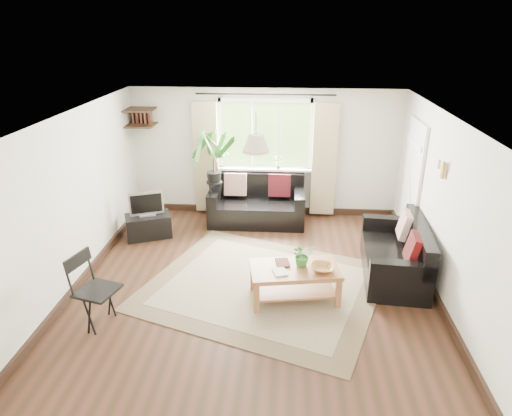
# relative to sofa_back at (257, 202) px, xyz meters

# --- Properties ---
(floor) EXTENTS (5.50, 5.50, 0.00)m
(floor) POSITION_rel_sofa_back_xyz_m (0.12, -2.25, -0.41)
(floor) COLOR black
(floor) RESTS_ON ground
(ceiling) EXTENTS (5.50, 5.50, 0.00)m
(ceiling) POSITION_rel_sofa_back_xyz_m (0.12, -2.25, 1.99)
(ceiling) COLOR white
(ceiling) RESTS_ON floor
(wall_back) EXTENTS (5.00, 0.02, 2.40)m
(wall_back) POSITION_rel_sofa_back_xyz_m (0.12, 0.50, 0.79)
(wall_back) COLOR silver
(wall_back) RESTS_ON floor
(wall_front) EXTENTS (5.00, 0.02, 2.40)m
(wall_front) POSITION_rel_sofa_back_xyz_m (0.12, -5.00, 0.79)
(wall_front) COLOR silver
(wall_front) RESTS_ON floor
(wall_left) EXTENTS (0.02, 5.50, 2.40)m
(wall_left) POSITION_rel_sofa_back_xyz_m (-2.38, -2.25, 0.79)
(wall_left) COLOR silver
(wall_left) RESTS_ON floor
(wall_right) EXTENTS (0.02, 5.50, 2.40)m
(wall_right) POSITION_rel_sofa_back_xyz_m (2.62, -2.25, 0.79)
(wall_right) COLOR silver
(wall_right) RESTS_ON floor
(rug) EXTENTS (3.83, 3.56, 0.02)m
(rug) POSITION_rel_sofa_back_xyz_m (0.25, -2.24, -0.40)
(rug) COLOR #BDB392
(rug) RESTS_ON floor
(window) EXTENTS (2.50, 0.16, 2.16)m
(window) POSITION_rel_sofa_back_xyz_m (0.12, 0.46, 1.14)
(window) COLOR white
(window) RESTS_ON wall_back
(door) EXTENTS (0.06, 0.96, 2.06)m
(door) POSITION_rel_sofa_back_xyz_m (2.59, -0.55, 0.59)
(door) COLOR silver
(door) RESTS_ON wall_right
(corner_shelf) EXTENTS (0.50, 0.50, 0.34)m
(corner_shelf) POSITION_rel_sofa_back_xyz_m (-2.13, 0.25, 1.48)
(corner_shelf) COLOR black
(corner_shelf) RESTS_ON wall_back
(pendant_lamp) EXTENTS (0.36, 0.36, 0.54)m
(pendant_lamp) POSITION_rel_sofa_back_xyz_m (0.12, -1.85, 1.64)
(pendant_lamp) COLOR beige
(pendant_lamp) RESTS_ON ceiling
(wall_sconce) EXTENTS (0.12, 0.12, 0.28)m
(wall_sconce) POSITION_rel_sofa_back_xyz_m (2.55, -1.95, 1.33)
(wall_sconce) COLOR beige
(wall_sconce) RESTS_ON wall_right
(sofa_back) EXTENTS (1.75, 0.89, 0.82)m
(sofa_back) POSITION_rel_sofa_back_xyz_m (0.00, 0.00, 0.00)
(sofa_back) COLOR black
(sofa_back) RESTS_ON floor
(sofa_right) EXTENTS (1.73, 0.97, 0.79)m
(sofa_right) POSITION_rel_sofa_back_xyz_m (2.14, -1.76, -0.02)
(sofa_right) COLOR black
(sofa_right) RESTS_ON floor
(coffee_table) EXTENTS (1.26, 0.83, 0.48)m
(coffee_table) POSITION_rel_sofa_back_xyz_m (0.69, -2.51, -0.17)
(coffee_table) COLOR brown
(coffee_table) RESTS_ON floor
(table_plant) EXTENTS (0.37, 0.35, 0.32)m
(table_plant) POSITION_rel_sofa_back_xyz_m (0.78, -2.44, 0.23)
(table_plant) COLOR #346F2C
(table_plant) RESTS_ON coffee_table
(bowl) EXTENTS (0.33, 0.33, 0.07)m
(bowl) POSITION_rel_sofa_back_xyz_m (1.04, -2.55, 0.11)
(bowl) COLOR #A26F37
(bowl) RESTS_ON coffee_table
(book_a) EXTENTS (0.23, 0.27, 0.02)m
(book_a) POSITION_rel_sofa_back_xyz_m (0.41, -2.66, 0.08)
(book_a) COLOR white
(book_a) RESTS_ON coffee_table
(book_b) EXTENTS (0.22, 0.27, 0.02)m
(book_b) POSITION_rel_sofa_back_xyz_m (0.43, -2.42, 0.08)
(book_b) COLOR #532A21
(book_b) RESTS_ON coffee_table
(tv_stand) EXTENTS (0.86, 0.68, 0.40)m
(tv_stand) POSITION_rel_sofa_back_xyz_m (-1.84, -0.76, -0.21)
(tv_stand) COLOR black
(tv_stand) RESTS_ON floor
(tv) EXTENTS (0.61, 0.40, 0.44)m
(tv) POSITION_rel_sofa_back_xyz_m (-1.84, -0.76, 0.22)
(tv) COLOR #A5A5AA
(tv) RESTS_ON tv_stand
(palm_stand) EXTENTS (0.78, 0.78, 1.73)m
(palm_stand) POSITION_rel_sofa_back_xyz_m (-0.77, -0.05, 0.46)
(palm_stand) COLOR black
(palm_stand) RESTS_ON floor
(folding_chair) EXTENTS (0.60, 0.60, 0.95)m
(folding_chair) POSITION_rel_sofa_back_xyz_m (-1.70, -3.25, 0.06)
(folding_chair) COLOR black
(folding_chair) RESTS_ON floor
(sill_plant) EXTENTS (0.14, 0.10, 0.27)m
(sill_plant) POSITION_rel_sofa_back_xyz_m (0.37, 0.38, 0.65)
(sill_plant) COLOR #2D6023
(sill_plant) RESTS_ON window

